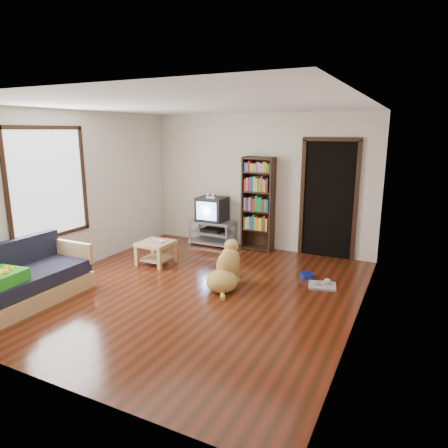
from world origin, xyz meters
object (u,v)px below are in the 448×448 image
at_px(grey_rag, 322,286).
at_px(crt_tv, 213,209).
at_px(dog_bowl, 307,276).
at_px(dog, 226,270).
at_px(coffee_table, 156,248).
at_px(green_cushion, 2,277).
at_px(tv_stand, 212,232).
at_px(laptop, 154,242).
at_px(sofa, 23,284).
at_px(bookshelf, 258,199).

relative_size(grey_rag, crt_tv, 0.69).
xyz_separation_m(dog_bowl, dog, (-0.98, -0.91, 0.22)).
xyz_separation_m(grey_rag, coffee_table, (-2.85, -0.23, 0.27)).
bearing_deg(green_cushion, crt_tv, 71.34).
relative_size(tv_stand, coffee_table, 1.64).
bearing_deg(green_cushion, laptop, 70.79).
relative_size(laptop, dog_bowl, 1.37).
bearing_deg(sofa, laptop, 72.28).
relative_size(dog_bowl, bookshelf, 0.12).
bearing_deg(grey_rag, sofa, -146.25).
bearing_deg(dog, crt_tv, 122.60).
height_order(dog_bowl, bookshelf, bookshelf).
bearing_deg(crt_tv, sofa, -104.93).
xyz_separation_m(tv_stand, coffee_table, (-0.31, -1.52, 0.01)).
height_order(tv_stand, coffee_table, tv_stand).
distance_m(laptop, tv_stand, 1.59).
bearing_deg(bookshelf, sofa, -117.32).
distance_m(dog_bowl, grey_rag, 0.39).
distance_m(dog_bowl, bookshelf, 1.96).
xyz_separation_m(laptop, sofa, (-0.67, -2.08, -0.15)).
height_order(bookshelf, coffee_table, bookshelf).
bearing_deg(coffee_table, green_cushion, -102.37).
xyz_separation_m(grey_rag, bookshelf, (-1.59, 1.38, 0.99)).
bearing_deg(dog_bowl, grey_rag, -39.81).
height_order(laptop, bookshelf, bookshelf).
distance_m(tv_stand, crt_tv, 0.47).
xyz_separation_m(bookshelf, dog, (0.31, -2.04, -0.74)).
bearing_deg(laptop, bookshelf, 56.90).
bearing_deg(laptop, tv_stand, 83.09).
height_order(green_cushion, crt_tv, crt_tv).
xyz_separation_m(green_cushion, bookshelf, (1.80, 4.08, 0.50)).
relative_size(crt_tv, sofa, 0.32).
height_order(laptop, coffee_table, laptop).
height_order(dog_bowl, crt_tv, crt_tv).
bearing_deg(dog, coffee_table, 164.75).
height_order(tv_stand, bookshelf, bookshelf).
bearing_deg(coffee_table, laptop, -90.00).
bearing_deg(tv_stand, laptop, -101.27).
bearing_deg(grey_rag, dog, -152.66).
bearing_deg(dog_bowl, coffee_table, -169.23).
bearing_deg(dog_bowl, crt_tv, 154.74).
distance_m(tv_stand, dog, 2.32).
bearing_deg(dog, grey_rag, 27.34).
relative_size(coffee_table, dog, 0.63).
height_order(tv_stand, sofa, sofa).
relative_size(tv_stand, dog, 1.03).
bearing_deg(sofa, bookshelf, 62.68).
relative_size(laptop, crt_tv, 0.52).
bearing_deg(laptop, dog, -9.87).
bearing_deg(green_cushion, tv_stand, 71.27).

